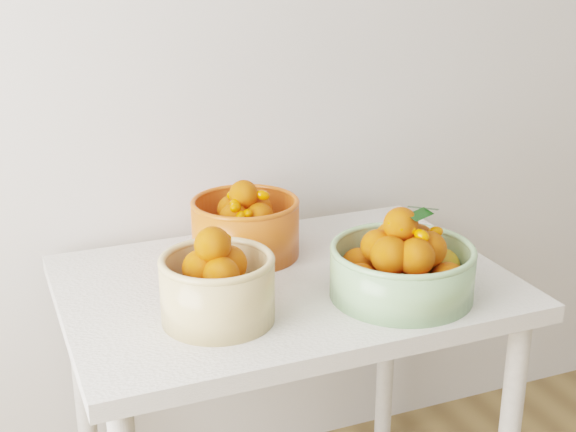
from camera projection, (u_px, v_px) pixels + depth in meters
name	position (u px, v px, depth m)	size (l,w,h in m)	color
table	(286.00, 317.00, 1.86)	(1.00, 0.70, 0.75)	silver
bowl_cream	(217.00, 285.00, 1.62)	(0.30, 0.30, 0.20)	tan
bowl_green	(402.00, 266.00, 1.72)	(0.41, 0.41, 0.20)	#89B77D
bowl_orange	(246.00, 226.00, 1.94)	(0.34, 0.34, 0.19)	#D94B18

